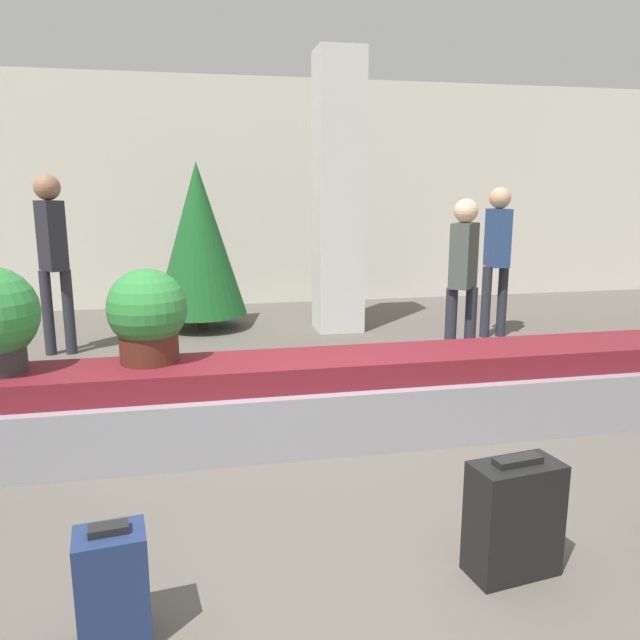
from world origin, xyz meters
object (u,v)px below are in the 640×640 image
Objects in this scene: suitcase_0 at (514,518)px; potted_plant_1 at (147,315)px; suitcase_2 at (113,587)px; traveler_2 at (463,269)px; pillar at (338,195)px; decorated_tree at (199,239)px; traveler_0 at (497,249)px; traveler_1 at (52,247)px.

potted_plant_1 is (-1.62, 1.78, 0.62)m from suitcase_0.
traveler_2 is (2.82, 3.22, 0.71)m from suitcase_2.
decorated_tree is at bearing 166.69° from pillar.
traveler_0 is 4.72m from traveler_1.
suitcase_2 is 0.30× the size of traveler_2.
suitcase_2 is at bearing 141.22° from traveler_0.
potted_plant_1 is 0.33× the size of traveler_1.
traveler_1 is 0.91× the size of decorated_tree.
potted_plant_1 is (0.05, 1.88, 0.65)m from suitcase_2.
decorated_tree is (0.44, 5.41, 0.85)m from suitcase_2.
pillar is 1.61× the size of decorated_tree.
suitcase_0 is 1.14× the size of suitcase_2.
traveler_0 is 0.93× the size of traveler_1.
traveler_1 is (-4.72, 0.18, 0.09)m from traveler_0.
pillar is at bearing 57.56° from potted_plant_1.
traveler_1 is at bearing 112.23° from potted_plant_1.
traveler_2 is at bearing 41.69° from suitcase_2.
suitcase_2 is 5.49m from decorated_tree.
potted_plant_1 is at bearing -96.30° from decorated_tree.
traveler_2 reaches higher than suitcase_2.
pillar is 1.74m from decorated_tree.
suitcase_0 is at bearing -94.40° from pillar.
traveler_2 is 3.24m from decorated_tree.
pillar is 2.02× the size of traveler_2.
traveler_1 is at bearing -146.98° from decorated_tree.
traveler_2 reaches higher than potted_plant_1.
traveler_1 is 4.03m from traveler_2.
pillar is 5.87× the size of suitcase_0.
traveler_1 is at bearing -65.76° from traveler_2.
pillar is 1.91m from traveler_0.
potted_plant_1 is (-2.00, -3.15, -0.72)m from pillar.
potted_plant_1 is at bearing 125.41° from traveler_0.
traveler_0 is (1.66, -0.74, -0.59)m from pillar.
suitcase_2 is at bearing 175.06° from suitcase_0.
pillar is at bearing 67.91° from traveler_0.
traveler_1 reaches higher than suitcase_2.
decorated_tree is at bearing 83.70° from potted_plant_1.
potted_plant_1 is at bearing 124.10° from suitcase_0.
decorated_tree is at bearing 73.10° from traveler_0.
pillar is 6.68× the size of suitcase_2.
potted_plant_1 is 0.31× the size of decorated_tree.
traveler_2 reaches higher than suitcase_0.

